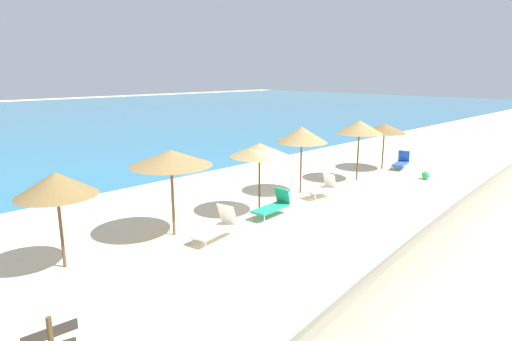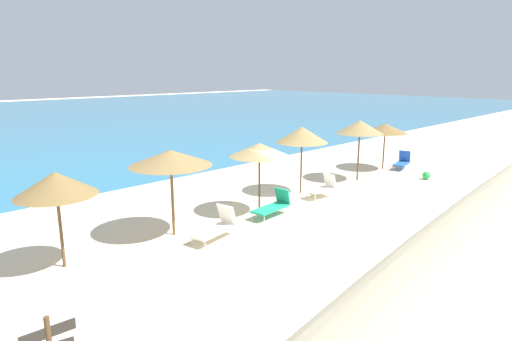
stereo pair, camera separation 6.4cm
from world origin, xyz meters
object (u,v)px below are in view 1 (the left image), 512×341
object	(u,v)px
lounge_chair_0	(402,162)
lounge_chair_2	(217,227)
beach_ball	(426,175)
beach_umbrella_2	(259,150)
lounge_chair_3	(323,187)
beach_umbrella_5	(385,128)
beach_umbrella_0	(56,184)
lounge_chair_1	(273,205)
beach_umbrella_1	(171,158)
beach_umbrella_4	(359,127)
beach_umbrella_3	(302,135)

from	to	relation	value
lounge_chair_0	lounge_chair_2	distance (m)	13.79
beach_ball	beach_umbrella_2	bearing A→B (deg)	167.03
beach_umbrella_2	lounge_chair_3	distance (m)	3.93
beach_umbrella_2	beach_umbrella_5	xyz separation A→B (m)	(10.18, 0.53, -0.19)
beach_umbrella_0	lounge_chair_1	distance (m)	7.58
beach_umbrella_1	lounge_chair_0	distance (m)	14.75
lounge_chair_0	beach_ball	xyz separation A→B (m)	(-1.41, -2.01, -0.20)
lounge_chair_1	lounge_chair_2	world-z (taller)	lounge_chair_2
beach_umbrella_4	lounge_chair_0	world-z (taller)	beach_umbrella_4
beach_umbrella_5	lounge_chair_0	distance (m)	2.15
beach_umbrella_5	lounge_chair_3	size ratio (longest dim) A/B	1.82
beach_umbrella_3	lounge_chair_2	xyz separation A→B (m)	(-6.02, -1.49, -2.20)
lounge_chair_2	lounge_chair_3	bearing A→B (deg)	-96.68
lounge_chair_0	lounge_chair_1	xyz separation A→B (m)	(-10.86, -0.41, 0.00)
beach_umbrella_5	beach_ball	xyz separation A→B (m)	(-0.60, -2.74, -2.05)
lounge_chair_0	lounge_chair_3	world-z (taller)	lounge_chair_3
beach_umbrella_0	beach_umbrella_1	xyz separation A→B (m)	(3.51, -0.12, 0.22)
beach_umbrella_0	beach_umbrella_2	distance (m)	7.12
lounge_chair_0	beach_umbrella_3	bearing A→B (deg)	71.66
beach_umbrella_5	lounge_chair_0	bearing A→B (deg)	-41.76
beach_umbrella_1	beach_umbrella_3	xyz separation A→B (m)	(6.82, 0.25, 0.02)
lounge_chair_3	beach_ball	distance (m)	6.45
beach_umbrella_2	beach_umbrella_3	size ratio (longest dim) A/B	0.91
beach_umbrella_1	beach_umbrella_4	size ratio (longest dim) A/B	0.96
beach_umbrella_3	beach_umbrella_2	bearing A→B (deg)	-168.65
beach_umbrella_4	beach_ball	bearing A→B (deg)	-43.38
lounge_chair_1	beach_ball	world-z (taller)	lounge_chair_1
lounge_chair_1	lounge_chair_3	distance (m)	3.24
lounge_chair_1	lounge_chair_3	bearing A→B (deg)	-92.72
beach_umbrella_0	lounge_chair_2	bearing A→B (deg)	-17.55
beach_umbrella_3	lounge_chair_0	distance (m)	8.10
beach_umbrella_0	lounge_chair_2	size ratio (longest dim) A/B	1.54
beach_umbrella_1	beach_ball	size ratio (longest dim) A/B	7.15
lounge_chair_2	beach_umbrella_0	bearing A→B (deg)	62.30
beach_umbrella_4	beach_umbrella_5	size ratio (longest dim) A/B	1.18
beach_umbrella_5	lounge_chair_2	distance (m)	13.17
lounge_chair_1	beach_umbrella_4	bearing A→B (deg)	-88.68
beach_umbrella_2	lounge_chair_0	world-z (taller)	beach_umbrella_2
beach_ball	lounge_chair_1	bearing A→B (deg)	170.37
beach_umbrella_5	lounge_chair_0	xyz separation A→B (m)	(0.81, -0.72, -1.85)
beach_umbrella_0	beach_umbrella_5	bearing A→B (deg)	0.03
beach_umbrella_5	lounge_chair_3	bearing A→B (deg)	-171.65
lounge_chair_1	lounge_chair_3	world-z (taller)	lounge_chair_3
beach_umbrella_0	beach_umbrella_4	world-z (taller)	beach_umbrella_4
beach_umbrella_2	lounge_chair_3	xyz separation A→B (m)	(3.37, -0.47, -1.98)
lounge_chair_3	lounge_chair_2	bearing A→B (deg)	102.01
beach_umbrella_3	lounge_chair_2	bearing A→B (deg)	-166.08
lounge_chair_0	lounge_chair_3	bearing A→B (deg)	79.95
beach_umbrella_3	lounge_chair_3	size ratio (longest dim) A/B	2.15
lounge_chair_0	beach_umbrella_1	bearing A→B (deg)	75.53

